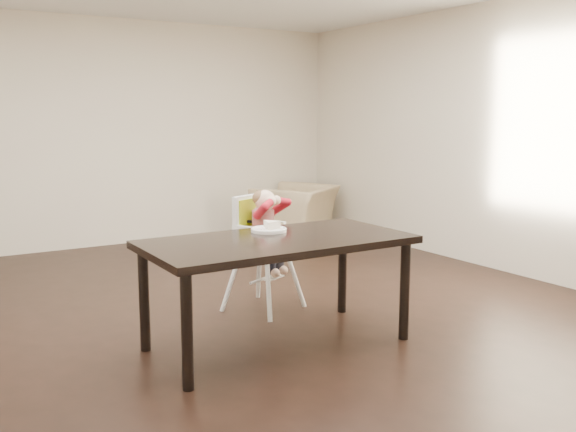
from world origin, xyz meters
TOP-DOWN VIEW (x-y plane):
  - ground at (0.00, 0.00)m, footprint 7.00×7.00m
  - room_walls at (0.00, 0.00)m, footprint 6.02×7.02m
  - dining_table at (-0.03, -0.51)m, footprint 1.80×0.90m
  - high_chair at (0.28, 0.27)m, footprint 0.54×0.54m
  - plate at (0.06, -0.26)m, footprint 0.31×0.31m
  - armchair at (2.20, 2.80)m, footprint 1.20×1.10m

SIDE VIEW (x-z plane):
  - ground at x=0.00m, z-range 0.00..0.00m
  - armchair at x=2.20m, z-range 0.00..0.88m
  - dining_table at x=-0.03m, z-range 0.30..1.05m
  - high_chair at x=0.28m, z-range 0.20..1.19m
  - plate at x=0.06m, z-range 0.74..0.81m
  - room_walls at x=0.00m, z-range 0.50..3.21m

